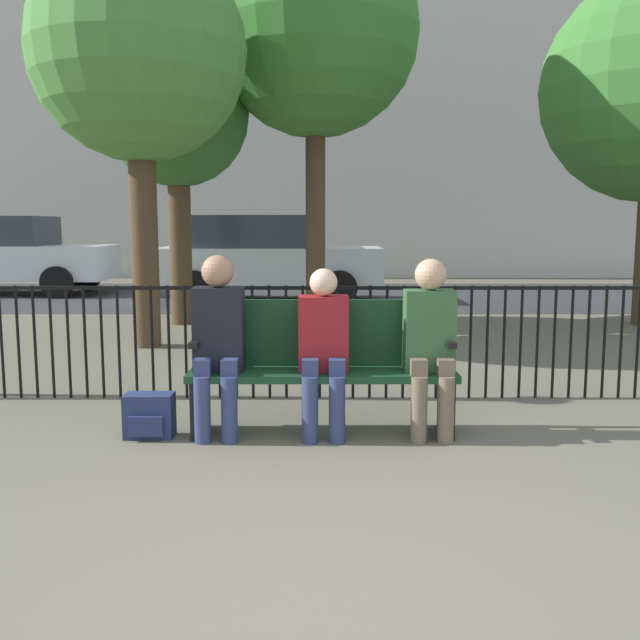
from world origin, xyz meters
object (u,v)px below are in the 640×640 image
Objects in this scene: backpack at (147,416)px; parked_car_1 at (1,254)px; seated_person_0 at (216,336)px; park_bench at (320,361)px; tree_0 at (136,55)px; seated_person_1 at (321,344)px; seated_person_2 at (427,337)px; tree_2 at (313,33)px; tree_1 at (174,118)px; parked_car_0 at (263,257)px.

parked_car_1 is (-5.41, 10.13, 0.69)m from backpack.
backpack is at bearing -174.01° from seated_person_0.
park_bench is 4.99m from tree_0.
seated_person_0 is 0.73m from backpack.
seated_person_1 is 0.28× the size of parked_car_1.
backpack is 0.08× the size of parked_car_1.
seated_person_2 is 0.22× the size of tree_2.
park_bench is 0.44× the size of parked_car_1.
backpack is at bearing -61.90° from parked_car_1.
seated_person_1 is 6.53m from tree_2.
seated_person_0 is 0.22× the size of tree_2.
tree_2 is (1.10, 5.59, 3.94)m from backpack.
backpack is 0.08× the size of tree_1.
tree_0 is at bearing 103.69° from backpack.
seated_person_1 is 5.00m from tree_0.
seated_person_1 reaches higher than park_bench.
tree_1 is at bearing 110.11° from seated_person_1.
tree_2 is at bearing 98.37° from seated_person_2.
backpack is 6.37m from tree_1.
parked_car_0 is at bearing 72.82° from tree_1.
park_bench is at bearing 10.15° from seated_person_0.
tree_0 is at bearing 110.70° from seated_person_0.
tree_1 is (0.04, 1.97, -0.41)m from tree_0.
parked_car_0 is (-0.98, 3.26, -3.25)m from tree_2.
tree_0 is at bearing -101.21° from parked_car_0.
tree_0 is at bearing 120.74° from park_bench.
park_bench is at bearing -89.12° from tree_2.
seated_person_2 is at bearing -78.50° from parked_car_0.
seated_person_0 is at bearing 179.59° from seated_person_1.
seated_person_0 is 6.53m from tree_2.
seated_person_1 is (0.01, -0.13, 0.15)m from park_bench.
park_bench reaches higher than backpack.
seated_person_2 is (1.44, -0.00, -0.01)m from seated_person_0.
tree_0 is (-2.09, 3.64, 2.72)m from seated_person_1.
seated_person_2 reaches higher than backpack.
tree_0 reaches higher than seated_person_2.
seated_person_0 is 8.81m from parked_car_0.
parked_car_0 reaches higher than backpack.
parked_car_0 is (0.99, 3.20, -2.11)m from tree_1.
tree_2 reaches higher than park_bench.
seated_person_2 is at bearing -53.99° from parked_car_1.
tree_0 is 1.11× the size of parked_car_1.
parked_car_1 is at bearing 123.21° from seated_person_1.
seated_person_1 is 3.49× the size of backpack.
seated_person_0 is at bearing -76.59° from tree_1.
parked_car_1 is (-5.54, 1.28, 0.00)m from parked_car_0.
seated_person_0 is 0.30× the size of parked_car_1.
seated_person_1 is 0.29× the size of tree_1.
park_bench is at bearing 170.03° from seated_person_2.
seated_person_2 is 0.26× the size of tree_0.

